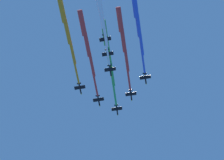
% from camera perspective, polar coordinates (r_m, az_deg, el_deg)
% --- Properties ---
extents(jet_lead, '(71.08, 31.87, 3.67)m').
position_cam_1_polar(jet_lead, '(208.12, -0.74, 5.38)').
color(jet_lead, black).
extents(jet_port_inner, '(68.57, 32.95, 3.65)m').
position_cam_1_polar(jet_port_inner, '(203.99, -5.05, 7.27)').
color(jet_port_inner, black).
extents(jet_starboard_inner, '(67.00, 30.95, 3.66)m').
position_cam_1_polar(jet_starboard_inner, '(204.85, 2.23, 8.09)').
color(jet_starboard_inner, black).
extents(jet_port_mid, '(67.88, 32.48, 3.65)m').
position_cam_1_polar(jet_port_mid, '(205.89, -8.98, 9.68)').
color(jet_port_mid, black).
extents(jet_starboard_mid, '(62.59, 30.03, 3.68)m').
position_cam_1_polar(jet_starboard_mid, '(205.00, 5.26, 10.89)').
color(jet_starboard_mid, black).
extents(jet_port_outer, '(61.28, 28.30, 3.68)m').
position_cam_1_polar(jet_port_outer, '(200.00, -2.07, 12.54)').
color(jet_port_outer, black).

